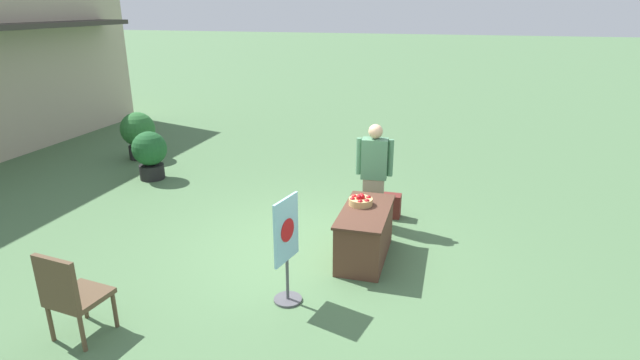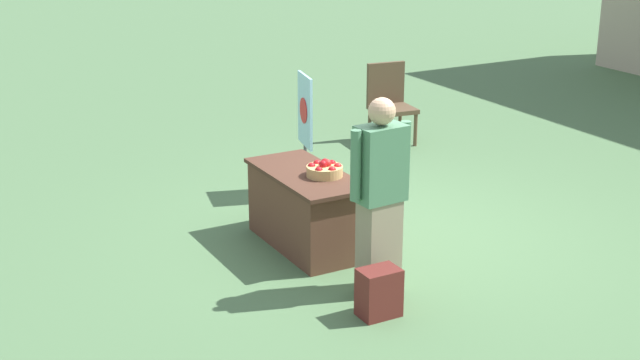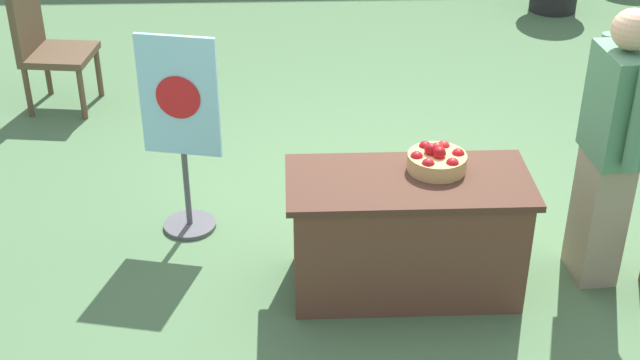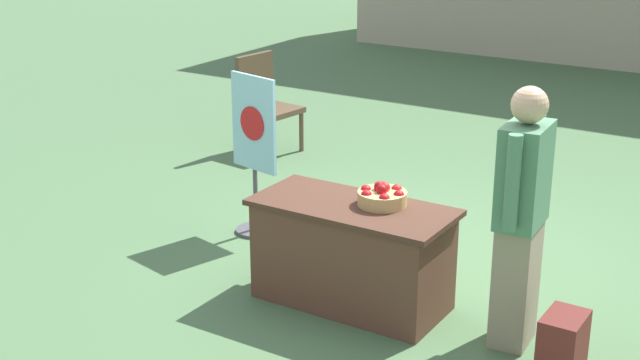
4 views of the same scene
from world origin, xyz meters
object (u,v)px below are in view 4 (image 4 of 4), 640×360
(poster_board, at_px, (254,150))
(patio_chair, at_px, (264,99))
(backpack, at_px, (562,346))
(apple_basket, at_px, (382,196))
(person_visitor, at_px, (521,216))
(display_table, at_px, (352,254))

(poster_board, relative_size, patio_chair, 1.29)
(backpack, distance_m, poster_board, 3.18)
(patio_chair, bearing_deg, apple_basket, -34.97)
(person_visitor, xyz_separation_m, poster_board, (-2.59, 0.64, -0.15))
(apple_basket, bearing_deg, poster_board, 158.55)
(person_visitor, height_order, backpack, person_visitor)
(display_table, height_order, backpack, display_table)
(backpack, height_order, patio_chair, patio_chair)
(apple_basket, distance_m, patio_chair, 3.95)
(display_table, xyz_separation_m, backpack, (1.61, -0.17, -0.18))
(apple_basket, height_order, backpack, apple_basket)
(apple_basket, relative_size, person_visitor, 0.20)
(poster_board, bearing_deg, apple_basket, 80.99)
(person_visitor, bearing_deg, poster_board, -17.94)
(poster_board, bearing_deg, patio_chair, -133.74)
(apple_basket, relative_size, patio_chair, 0.32)
(display_table, height_order, person_visitor, person_visitor)
(poster_board, distance_m, patio_chair, 2.45)
(person_visitor, distance_m, backpack, 0.85)
(display_table, relative_size, apple_basket, 4.12)
(person_visitor, distance_m, poster_board, 2.67)
(apple_basket, relative_size, backpack, 0.84)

